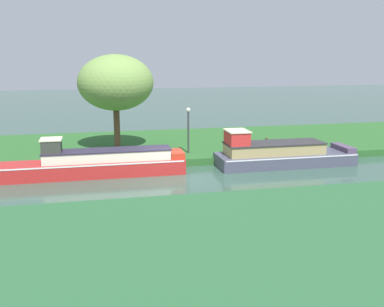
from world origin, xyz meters
TOP-DOWN VIEW (x-y plane):
  - ground_plane at (0.00, 0.00)m, footprint 120.00×120.00m
  - riverbank_far at (0.00, 7.00)m, footprint 72.00×10.00m
  - riverbank_near at (0.00, -9.00)m, footprint 72.00×10.00m
  - slate_barge at (6.13, 1.20)m, footprint 7.60×2.25m
  - red_narrowboat at (-3.85, 1.20)m, footprint 9.51×1.69m
  - willow_tree_left at (-2.42, 5.61)m, footprint 4.42×4.41m
  - lamp_post at (1.49, 3.57)m, footprint 0.24×0.24m
  - mooring_post_near at (5.95, 2.76)m, footprint 0.17×0.17m
  - mooring_post_far at (-0.36, 2.76)m, footprint 0.14×0.14m

SIDE VIEW (x-z plane):
  - ground_plane at x=0.00m, z-range 0.00..0.00m
  - riverbank_far at x=0.00m, z-range 0.00..0.40m
  - riverbank_near at x=0.00m, z-range 0.00..0.40m
  - red_narrowboat at x=-3.85m, z-range -0.38..1.60m
  - slate_barge at x=6.13m, z-range -0.39..1.65m
  - mooring_post_far at x=-0.36m, z-range 0.40..1.09m
  - mooring_post_near at x=5.95m, z-range 0.40..1.25m
  - lamp_post at x=1.49m, z-range 0.76..3.39m
  - willow_tree_left at x=-2.42m, z-range 1.55..7.15m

